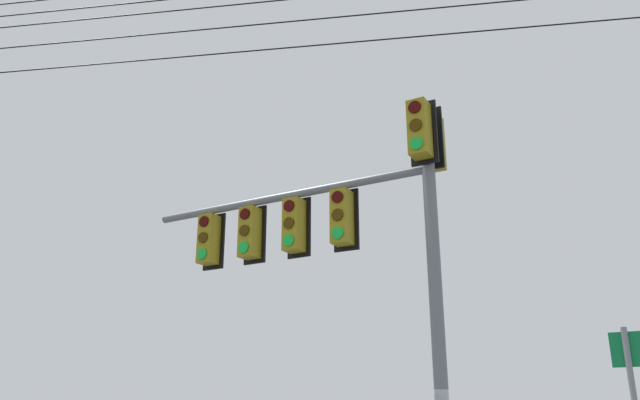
# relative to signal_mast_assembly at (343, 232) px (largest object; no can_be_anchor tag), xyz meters

# --- Properties ---
(signal_mast_assembly) EXTENTS (4.04, 4.48, 6.84)m
(signal_mast_assembly) POSITION_rel_signal_mast_assembly_xyz_m (0.00, 0.00, 0.00)
(signal_mast_assembly) COLOR slate
(signal_mast_assembly) RESTS_ON ground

